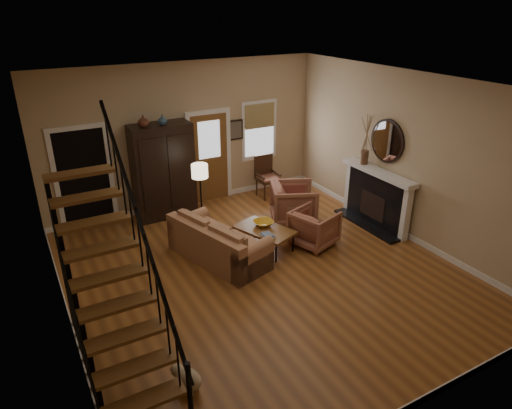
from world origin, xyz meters
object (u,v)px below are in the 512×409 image
armoire (163,171)px  armchair_left (314,228)px  floor_lamp (201,198)px  armchair_right (294,203)px  side_chair (268,177)px  coffee_table (265,239)px  sofa (219,241)px

armoire → armchair_left: 3.54m
floor_lamp → armchair_right: bearing=-17.6°
armchair_left → armchair_right: (0.23, 1.08, 0.06)m
floor_lamp → side_chair: bearing=22.5°
armchair_left → side_chair: side_chair is taller
floor_lamp → coffee_table: bearing=-61.2°
armoire → floor_lamp: bearing=-68.5°
coffee_table → floor_lamp: bearing=118.8°
coffee_table → armchair_left: bearing=-19.2°
coffee_table → side_chair: side_chair is taller
armoire → armchair_right: (2.34, -1.68, -0.62)m
armchair_right → side_chair: size_ratio=0.93×
armoire → coffee_table: armoire is taller
armchair_right → floor_lamp: 2.02m
armoire → side_chair: bearing=-4.5°
sofa → armchair_right: armchair_right is taller
armoire → side_chair: size_ratio=2.06×
armchair_left → armchair_right: armchair_right is taller
coffee_table → armchair_right: armchair_right is taller
floor_lamp → side_chair: size_ratio=1.43×
armoire → sofa: size_ratio=1.05×
side_chair → floor_lamp: bearing=-157.5°
coffee_table → armchair_left: 1.00m
sofa → floor_lamp: 1.35m
coffee_table → sofa: bearing=175.5°
armchair_right → floor_lamp: (-1.91, 0.60, 0.30)m
floor_lamp → side_chair: (2.12, 0.88, -0.22)m
armoire → side_chair: armoire is taller
armoire → sofa: bearing=-84.7°
armchair_right → side_chair: 1.50m
sofa → armchair_left: bearing=-28.8°
coffee_table → floor_lamp: 1.63m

